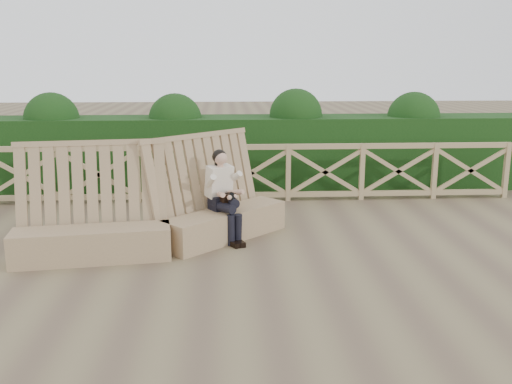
{
  "coord_description": "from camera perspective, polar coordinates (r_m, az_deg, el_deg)",
  "views": [
    {
      "loc": [
        -0.51,
        -7.15,
        2.67
      ],
      "look_at": [
        -0.08,
        0.4,
        0.9
      ],
      "focal_mm": 40.0,
      "sensor_mm": 36.0,
      "label": 1
    }
  ],
  "objects": [
    {
      "name": "hedge",
      "position": [
        12.02,
        -0.81,
        3.96
      ],
      "size": [
        12.0,
        1.2,
        1.5
      ],
      "primitive_type": "cube",
      "color": "black",
      "rests_on": "ground"
    },
    {
      "name": "ground",
      "position": [
        7.65,
        0.74,
        -7.26
      ],
      "size": [
        60.0,
        60.0,
        0.0
      ],
      "primitive_type": "plane",
      "color": "brown",
      "rests_on": "ground"
    },
    {
      "name": "guardrail",
      "position": [
        10.87,
        -0.53,
        1.93
      ],
      "size": [
        10.1,
        0.09,
        1.1
      ],
      "color": "#977F58",
      "rests_on": "ground"
    },
    {
      "name": "woman",
      "position": [
        8.53,
        -3.28,
        0.03
      ],
      "size": [
        0.63,
        0.84,
        1.36
      ],
      "rotation": [
        0.0,
        0.0,
        0.57
      ],
      "color": "black",
      "rests_on": "ground"
    },
    {
      "name": "bench",
      "position": [
        8.32,
        -9.55,
        -2.88
      ],
      "size": [
        3.85,
        2.3,
        1.58
      ],
      "rotation": [
        0.0,
        0.0,
        0.43
      ],
      "color": "#937654",
      "rests_on": "ground"
    }
  ]
}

